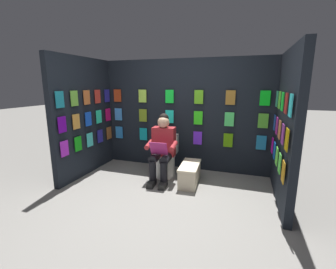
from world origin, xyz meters
The scene contains 7 objects.
ground_plane centered at (0.00, 0.00, 0.00)m, with size 30.00×30.00×0.00m, color gray.
display_wall_back centered at (0.00, -1.71, 1.09)m, with size 3.43×0.14×2.18m.
display_wall_left centered at (-1.71, -0.83, 1.09)m, with size 0.14×1.66×2.18m.
display_wall_right centered at (1.71, -0.83, 1.09)m, with size 0.14×1.66×2.18m.
toilet centered at (0.22, -1.17, 0.33)m, with size 0.42×0.57×0.77m.
person_reading centered at (0.20, -0.94, 0.60)m, with size 0.55×0.70×1.19m.
comic_longbox_near centered at (-0.31, -0.92, 0.18)m, with size 0.34×0.71×0.35m.
Camera 1 is at (-1.15, 2.76, 1.69)m, focal length 24.73 mm.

